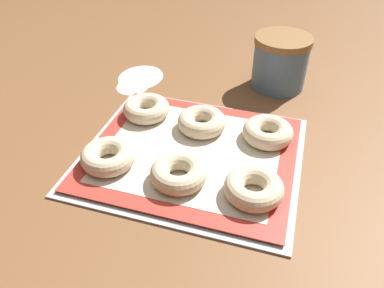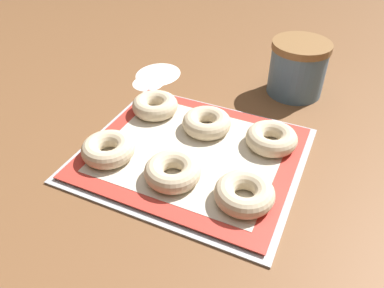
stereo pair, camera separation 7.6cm
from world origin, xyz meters
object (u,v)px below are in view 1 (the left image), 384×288
bagel_back_left (146,108)px  bagel_front_right (254,188)px  bagel_front_left (108,156)px  bagel_back_center (202,122)px  bagel_front_center (179,173)px  baking_tray (192,154)px  bagel_back_right (268,132)px  flour_canister (280,62)px

bagel_back_left → bagel_front_right: bearing=-33.2°
bagel_front_left → bagel_back_left: size_ratio=1.00×
bagel_front_right → bagel_back_left: same height
bagel_back_left → bagel_back_center: (0.13, -0.01, 0.00)m
bagel_front_center → baking_tray: bearing=90.9°
bagel_front_right → bagel_back_left: size_ratio=1.00×
bagel_back_left → bagel_back_center: same height
baking_tray → bagel_back_right: (0.13, 0.08, 0.02)m
bagel_front_left → bagel_back_right: 0.31m
baking_tray → bagel_back_left: size_ratio=4.12×
baking_tray → bagel_back_center: 0.08m
bagel_front_right → bagel_back_right: size_ratio=1.00×
bagel_front_center → bagel_back_right: size_ratio=1.00×
bagel_front_center → bagel_front_right: size_ratio=1.00×
bagel_front_left → bagel_front_right: same height
bagel_front_center → bagel_back_left: (-0.13, 0.17, 0.00)m
baking_tray → bagel_front_center: bagel_front_center is taller
bagel_back_right → flour_canister: (-0.01, 0.24, 0.04)m
bagel_front_center → bagel_back_right: (0.13, 0.16, 0.00)m
bagel_front_left → baking_tray: bearing=30.2°
bagel_back_left → bagel_back_center: size_ratio=1.00×
bagel_back_center → flour_canister: (0.13, 0.25, 0.04)m
flour_canister → baking_tray: bearing=-111.0°
baking_tray → bagel_back_center: (-0.00, 0.08, 0.02)m
bagel_front_right → bagel_back_right: same height
bagel_back_right → flour_canister: flour_canister is taller
baking_tray → bagel_front_right: size_ratio=4.12×
bagel_back_center → bagel_front_center: bearing=-88.7°
bagel_front_left → bagel_front_center: 0.14m
bagel_front_center → bagel_back_right: bearing=51.3°
bagel_front_left → bagel_front_right: 0.27m
bagel_front_left → bagel_front_center: bearing=-1.7°
baking_tray → flour_canister: 0.35m
baking_tray → bagel_front_left: bearing=-149.8°
bagel_front_center → bagel_back_center: same height
bagel_back_left → bagel_back_right: (0.26, -0.01, 0.00)m
flour_canister → bagel_back_left: bearing=-137.4°
bagel_front_left → bagel_front_center: size_ratio=1.00×
baking_tray → bagel_front_center: size_ratio=4.12×
bagel_front_right → bagel_back_right: (0.00, 0.16, 0.00)m
bagel_back_left → bagel_back_center: bearing=-5.7°
bagel_back_right → bagel_front_right: bearing=-90.3°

